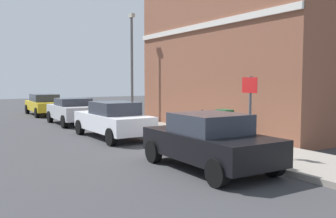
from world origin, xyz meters
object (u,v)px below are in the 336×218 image
car_black (209,141)px  utility_cabinet (225,127)px  car_yellow (44,104)px  street_sign (250,104)px  car_silver (73,111)px  car_white (113,120)px  lamppost (132,62)px  bollard_near_cabinet (202,122)px

car_black → utility_cabinet: bearing=-46.5°
car_yellow → street_sign: street_sign is taller
car_silver → car_yellow: car_yellow is taller
car_yellow → street_sign: (1.65, -17.74, 0.92)m
car_white → lamppost: 5.73m
car_yellow → utility_cabinet: 15.57m
utility_cabinet → bollard_near_cabinet: 1.47m
car_silver → bollard_near_cabinet: size_ratio=3.77×
utility_cabinet → street_sign: street_sign is taller
utility_cabinet → lamppost: bearing=88.7°
car_silver → street_sign: (1.56, -11.64, 0.93)m
car_black → lamppost: size_ratio=0.69×
bollard_near_cabinet → lamppost: bearing=89.3°
utility_cabinet → bollard_near_cabinet: size_ratio=1.11×
utility_cabinet → car_white: bearing=126.6°
utility_cabinet → street_sign: 2.84m
car_black → car_silver: (-0.06, 11.71, -0.02)m
car_white → car_black: bearing=179.3°
car_yellow → utility_cabinet: (2.78, -15.32, -0.06)m
car_silver → utility_cabinet: size_ratio=3.40×
car_white → bollard_near_cabinet: (2.83, -2.21, -0.05)m
street_sign → lamppost: (1.30, 10.32, 1.64)m
street_sign → car_yellow: bearing=95.3°
car_white → street_sign: (1.61, -6.09, 0.90)m
street_sign → car_white: bearing=104.8°
car_yellow → bollard_near_cabinet: 14.15m
car_black → car_yellow: size_ratio=0.90×
car_white → bollard_near_cabinet: size_ratio=4.23×
car_yellow → car_black: bearing=-179.0°
bollard_near_cabinet → car_yellow: bearing=101.7°
car_silver → car_black: bearing=-179.8°
street_sign → utility_cabinet: bearing=65.0°
utility_cabinet → bollard_near_cabinet: utility_cabinet is taller
car_white → car_yellow: (-0.05, 11.65, -0.01)m
car_white → utility_cabinet: car_white is taller
car_white → car_yellow: bearing=-1.4°
utility_cabinet → street_sign: bearing=-115.0°
car_white → car_yellow: car_white is taller
bollard_near_cabinet → street_sign: bearing=-107.5°
car_silver → car_yellow: (-0.09, 6.11, 0.01)m
car_white → car_silver: car_white is taller
car_silver → car_yellow: bearing=0.8°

